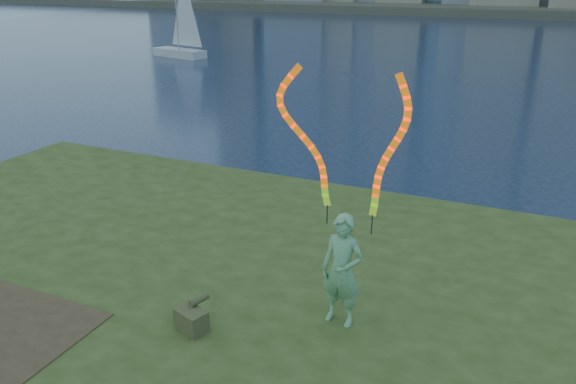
% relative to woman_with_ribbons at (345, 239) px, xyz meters
% --- Properties ---
extents(ground, '(320.00, 320.00, 0.00)m').
position_rel_woman_with_ribbons_xyz_m(ground, '(-2.68, 0.38, -2.19)').
color(ground, '#18253D').
rests_on(ground, ground).
extents(grassy_knoll, '(20.00, 18.00, 0.80)m').
position_rel_woman_with_ribbons_xyz_m(grassy_knoll, '(-2.68, -1.92, -1.86)').
color(grassy_knoll, '#364518').
rests_on(grassy_knoll, ground).
extents(far_shore, '(320.00, 40.00, 1.20)m').
position_rel_woman_with_ribbons_xyz_m(far_shore, '(-2.68, 95.38, -1.59)').
color(far_shore, '#4F4A3A').
rests_on(far_shore, ground).
extents(woman_with_ribbons, '(2.10, 0.49, 4.13)m').
position_rel_woman_with_ribbons_xyz_m(woman_with_ribbons, '(0.00, 0.00, 0.00)').
color(woman_with_ribbons, '#1E7E27').
rests_on(woman_with_ribbons, grassy_knoll).
extents(canvas_bag, '(0.55, 0.61, 0.45)m').
position_rel_woman_with_ribbons_xyz_m(canvas_bag, '(-1.95, -1.13, -1.21)').
color(canvas_bag, '#454125').
rests_on(canvas_bag, grassy_knoll).
extents(sailboat, '(4.65, 2.39, 6.99)m').
position_rel_woman_with_ribbons_xyz_m(sailboat, '(-22.02, 27.78, -0.99)').
color(sailboat, silver).
rests_on(sailboat, ground).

